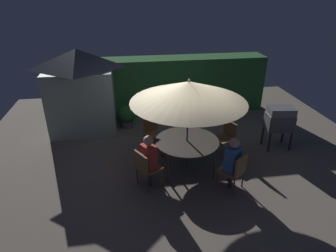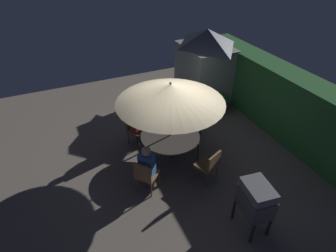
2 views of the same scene
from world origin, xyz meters
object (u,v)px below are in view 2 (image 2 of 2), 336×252
(patio_umbrella, at_px, (170,93))
(person_in_blue, at_px, (147,164))
(patio_table, at_px, (170,137))
(person_in_red, at_px, (137,121))
(chair_toward_hedge, at_px, (209,165))
(chair_toward_house, at_px, (194,120))
(potted_plant_by_shed, at_px, (221,103))
(chair_far_side, at_px, (146,174))
(chair_near_shed, at_px, (135,127))
(garden_shed, at_px, (205,64))
(bbq_grill, at_px, (256,199))

(patio_umbrella, xyz_separation_m, person_in_blue, (0.80, -0.95, -1.20))
(patio_table, distance_m, person_in_blue, 1.24)
(patio_table, bearing_deg, person_in_red, -149.13)
(chair_toward_hedge, relative_size, person_in_blue, 0.71)
(chair_toward_house, relative_size, potted_plant_by_shed, 1.21)
(potted_plant_by_shed, bearing_deg, chair_toward_house, -63.98)
(patio_umbrella, bearing_deg, chair_far_side, -49.83)
(patio_table, bearing_deg, potted_plant_by_shed, 119.11)
(chair_toward_hedge, bearing_deg, chair_near_shed, -153.05)
(patio_table, xyz_separation_m, chair_toward_house, (-0.71, 1.10, -0.18))
(patio_table, relative_size, chair_far_side, 1.71)
(patio_table, relative_size, person_in_blue, 1.22)
(garden_shed, xyz_separation_m, potted_plant_by_shed, (1.30, -0.07, -0.87))
(patio_table, bearing_deg, garden_shed, 136.20)
(chair_far_side, height_order, chair_toward_house, same)
(chair_toward_hedge, height_order, person_in_red, person_in_red)
(chair_far_side, xyz_separation_m, chair_toward_hedge, (0.32, 1.51, 0.00))
(garden_shed, height_order, chair_toward_hedge, garden_shed)
(patio_umbrella, distance_m, potted_plant_by_shed, 3.28)
(chair_near_shed, height_order, person_in_red, person_in_red)
(potted_plant_by_shed, distance_m, person_in_blue, 4.11)
(patio_umbrella, bearing_deg, chair_near_shed, -149.13)
(person_in_red, bearing_deg, patio_table, 30.87)
(chair_near_shed, xyz_separation_m, person_in_blue, (1.84, -0.32, 0.26))
(potted_plant_by_shed, bearing_deg, chair_toward_hedge, -38.02)
(chair_far_side, relative_size, chair_toward_house, 1.00)
(chair_near_shed, height_order, person_in_blue, person_in_blue)
(garden_shed, bearing_deg, patio_table, -43.80)
(garden_shed, xyz_separation_m, chair_toward_house, (1.99, -1.49, -0.76))
(patio_table, distance_m, person_in_red, 1.13)
(person_in_blue, bearing_deg, potted_plant_by_shed, 122.43)
(chair_near_shed, relative_size, person_in_red, 0.71)
(chair_toward_hedge, bearing_deg, person_in_red, -153.19)
(garden_shed, distance_m, chair_toward_house, 2.60)
(chair_near_shed, distance_m, person_in_blue, 1.89)
(garden_shed, bearing_deg, bbq_grill, -20.22)
(bbq_grill, height_order, person_in_red, person_in_red)
(bbq_grill, relative_size, potted_plant_by_shed, 1.61)
(garden_shed, bearing_deg, person_in_blue, -45.30)
(patio_table, height_order, chair_toward_hedge, chair_toward_hedge)
(patio_umbrella, bearing_deg, chair_toward_house, 122.83)
(garden_shed, relative_size, person_in_blue, 1.99)
(potted_plant_by_shed, bearing_deg, patio_umbrella, -60.89)
(person_in_blue, bearing_deg, patio_table, 130.17)
(patio_umbrella, xyz_separation_m, chair_toward_hedge, (1.17, 0.50, -1.47))
(patio_table, relative_size, person_in_red, 1.22)
(chair_far_side, bearing_deg, chair_near_shed, 168.47)
(bbq_grill, distance_m, person_in_blue, 2.44)
(chair_toward_hedge, relative_size, chair_toward_house, 1.00)
(potted_plant_by_shed, bearing_deg, chair_far_side, -57.41)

